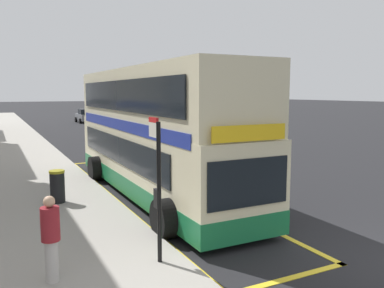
% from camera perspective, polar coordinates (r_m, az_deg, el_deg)
% --- Properties ---
extents(ground_plane, '(260.00, 260.00, 0.00)m').
position_cam_1_polar(ground_plane, '(37.90, -15.37, 1.72)').
color(ground_plane, black).
extents(double_decker_bus, '(3.16, 11.52, 4.40)m').
position_cam_1_polar(double_decker_bus, '(13.92, -5.49, 1.06)').
color(double_decker_bus, beige).
rests_on(double_decker_bus, ground).
extents(bus_bay_markings, '(3.00, 14.83, 0.01)m').
position_cam_1_polar(bus_bay_markings, '(14.38, -5.72, -7.08)').
color(bus_bay_markings, yellow).
rests_on(bus_bay_markings, ground).
extents(bus_stop_sign, '(0.09, 0.51, 2.96)m').
position_cam_1_polar(bus_stop_sign, '(8.08, -4.98, -5.14)').
color(bus_stop_sign, black).
rests_on(bus_stop_sign, pavement_near).
extents(parked_car_grey_kerbside, '(2.09, 4.20, 1.62)m').
position_cam_1_polar(parked_car_grey_kerbside, '(49.20, -15.02, 3.93)').
color(parked_car_grey_kerbside, slate).
rests_on(parked_car_grey_kerbside, ground).
extents(parked_car_black_distant, '(2.09, 4.20, 1.62)m').
position_cam_1_polar(parked_car_black_distant, '(28.04, -4.94, 1.68)').
color(parked_car_black_distant, black).
rests_on(parked_car_black_distant, ground).
extents(pedestrian_waiting_near_sign, '(0.34, 0.34, 1.62)m').
position_cam_1_polar(pedestrian_waiting_near_sign, '(7.82, -19.67, -12.33)').
color(pedestrian_waiting_near_sign, '#B7B2AD').
rests_on(pedestrian_waiting_near_sign, pavement_near).
extents(litter_bin, '(0.48, 0.48, 1.03)m').
position_cam_1_polar(litter_bin, '(13.27, -18.81, -5.79)').
color(litter_bin, black).
rests_on(litter_bin, pavement_near).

